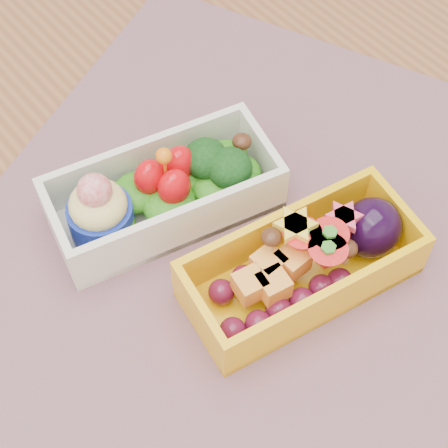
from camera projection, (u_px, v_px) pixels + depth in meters
table at (240, 272)px, 0.71m from camera, size 1.20×0.80×0.75m
placemat at (221, 259)px, 0.60m from camera, size 0.67×0.60×0.00m
bento_white at (162, 193)px, 0.61m from camera, size 0.20×0.12×0.08m
bento_yellow at (307, 264)px, 0.57m from camera, size 0.19×0.11×0.06m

